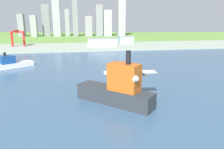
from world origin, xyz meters
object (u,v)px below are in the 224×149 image
object	(u,v)px
container_barge	(118,89)
warehouse_main	(102,42)
port_crane_red	(17,34)
ferry_boat	(12,63)
airplane_landing	(130,72)
warehouse_annex	(125,40)

from	to	relation	value
container_barge	warehouse_main	bearing A→B (deg)	84.83
container_barge	port_crane_red	bearing A→B (deg)	113.37
ferry_boat	port_crane_red	bearing A→B (deg)	101.33
ferry_boat	container_barge	bearing A→B (deg)	-52.16
airplane_landing	ferry_boat	world-z (taller)	airplane_landing
airplane_landing	ferry_boat	size ratio (longest dim) A/B	0.93
warehouse_main	ferry_boat	bearing A→B (deg)	-125.43
airplane_landing	warehouse_annex	world-z (taller)	airplane_landing
port_crane_red	airplane_landing	bearing A→B (deg)	-65.02
airplane_landing	warehouse_main	size ratio (longest dim) A/B	0.67
container_barge	warehouse_annex	bearing A→B (deg)	75.98
ferry_boat	container_barge	xyz separation A→B (m)	(106.66, -137.32, 5.22)
warehouse_main	airplane_landing	bearing A→B (deg)	-93.49
port_crane_red	container_barge	bearing A→B (deg)	-66.63
warehouse_main	warehouse_annex	size ratio (longest dim) A/B	1.84
container_barge	port_crane_red	world-z (taller)	container_barge
ferry_boat	warehouse_annex	world-z (taller)	ferry_boat
airplane_landing	ferry_boat	xyz separation A→B (m)	(-116.56, 133.71, -16.42)
warehouse_annex	container_barge	bearing A→B (deg)	-104.02
airplane_landing	warehouse_main	bearing A→B (deg)	86.51
ferry_boat	port_crane_red	size ratio (longest dim) A/B	0.97
warehouse_annex	airplane_landing	bearing A→B (deg)	-102.66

